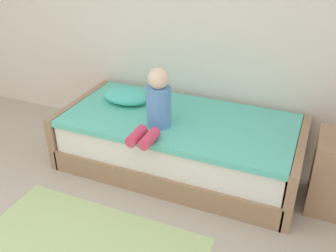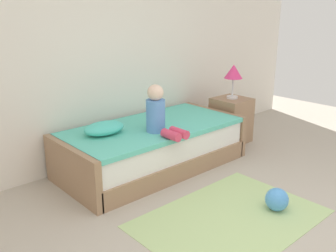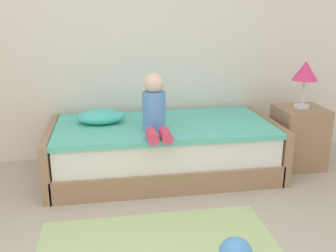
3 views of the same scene
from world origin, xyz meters
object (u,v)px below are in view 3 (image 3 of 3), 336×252
bed (164,149)px  table_lamp (305,73)px  child_figure (155,109)px  pillow (101,116)px  nightstand (298,137)px

bed → table_lamp: bearing=-1.2°
table_lamp → child_figure: (-1.46, -0.20, -0.23)m
child_figure → pillow: size_ratio=1.16×
table_lamp → pillow: size_ratio=1.02×
child_figure → pillow: child_figure is taller
nightstand → table_lamp: (0.00, 0.00, 0.64)m
bed → nightstand: nightstand is taller
nightstand → table_lamp: size_ratio=1.33×
bed → nightstand: 1.35m
pillow → table_lamp: bearing=-3.8°
table_lamp → pillow: 1.96m
bed → child_figure: bearing=-115.9°
nightstand → child_figure: size_ratio=1.18×
child_figure → bed: bearing=64.1°
bed → table_lamp: (1.35, -0.03, 0.69)m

